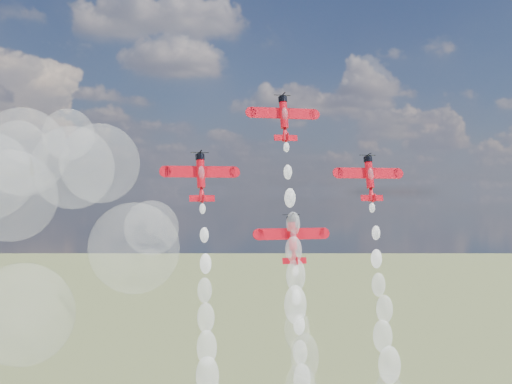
{
  "coord_description": "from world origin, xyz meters",
  "views": [
    {
      "loc": [
        -44.78,
        -117.7,
        86.18
      ],
      "look_at": [
        -9.47,
        3.3,
        86.2
      ],
      "focal_mm": 50.0,
      "sensor_mm": 36.0,
      "label": 1
    }
  ],
  "objects_px": {
    "plane_slot": "(293,238)",
    "plane_left": "(201,176)",
    "plane_right": "(370,177)",
    "plane_lead": "(284,117)"
  },
  "relations": [
    {
      "from": "plane_lead",
      "to": "plane_slot",
      "type": "xyz_separation_m",
      "value": [
        0.0,
        -4.8,
        -21.85
      ]
    },
    {
      "from": "plane_right",
      "to": "plane_left",
      "type": "bearing_deg",
      "value": 180.0
    },
    {
      "from": "plane_right",
      "to": "plane_slot",
      "type": "bearing_deg",
      "value": -171.46
    },
    {
      "from": "plane_lead",
      "to": "plane_right",
      "type": "distance_m",
      "value": 19.5
    },
    {
      "from": "plane_slot",
      "to": "plane_right",
      "type": "bearing_deg",
      "value": 8.54
    },
    {
      "from": "plane_slot",
      "to": "plane_left",
      "type": "bearing_deg",
      "value": 171.46
    },
    {
      "from": "plane_left",
      "to": "plane_slot",
      "type": "xyz_separation_m",
      "value": [
        15.98,
        -2.4,
        -10.92
      ]
    },
    {
      "from": "plane_right",
      "to": "plane_slot",
      "type": "relative_size",
      "value": 1.0
    },
    {
      "from": "plane_lead",
      "to": "plane_right",
      "type": "height_order",
      "value": "plane_lead"
    },
    {
      "from": "plane_lead",
      "to": "plane_right",
      "type": "bearing_deg",
      "value": -8.54
    }
  ]
}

